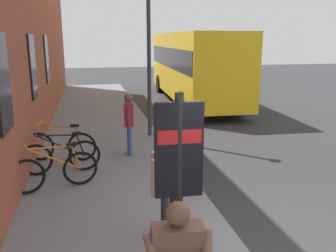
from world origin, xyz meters
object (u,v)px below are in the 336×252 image
at_px(pedestrian_crossing_street, 169,178).
at_px(bicycle_leaning_wall, 61,156).
at_px(bicycle_nearest_sign, 55,171).
at_px(street_lamp, 149,26).
at_px(bicycle_end_of_row, 61,145).
at_px(pedestrian_near_bus, 129,118).
at_px(city_bus, 193,63).
at_px(transit_info_sign, 179,163).

bearing_deg(pedestrian_crossing_street, bicycle_leaning_wall, 27.57).
bearing_deg(bicycle_nearest_sign, street_lamp, -34.75).
relative_size(bicycle_leaning_wall, bicycle_end_of_row, 1.02).
relative_size(bicycle_leaning_wall, pedestrian_near_bus, 1.09).
bearing_deg(bicycle_end_of_row, city_bus, -35.04).
height_order(bicycle_leaning_wall, bicycle_end_of_row, same).
height_order(bicycle_end_of_row, pedestrian_near_bus, pedestrian_near_bus).
distance_m(bicycle_nearest_sign, street_lamp, 5.40).
xyz_separation_m(bicycle_nearest_sign, pedestrian_crossing_street, (-2.41, -1.81, 0.63)).
distance_m(pedestrian_near_bus, street_lamp, 3.09).
distance_m(bicycle_leaning_wall, bicycle_end_of_row, 0.88).
height_order(bicycle_nearest_sign, pedestrian_near_bus, pedestrian_near_bus).
bearing_deg(bicycle_end_of_row, bicycle_leaning_wall, -176.73).
height_order(bicycle_end_of_row, pedestrian_crossing_street, pedestrian_crossing_street).
relative_size(transit_info_sign, pedestrian_crossing_street, 1.44).
height_order(bicycle_nearest_sign, city_bus, city_bus).
bearing_deg(bicycle_nearest_sign, bicycle_end_of_row, -0.53).
bearing_deg(city_bus, bicycle_end_of_row, 144.96).
xyz_separation_m(bicycle_end_of_row, city_bus, (8.36, -5.86, 1.41)).
xyz_separation_m(bicycle_end_of_row, transit_info_sign, (-5.18, -1.68, 1.21)).
distance_m(transit_info_sign, pedestrian_near_bus, 5.31).
bearing_deg(pedestrian_crossing_street, bicycle_nearest_sign, 36.90).
relative_size(bicycle_nearest_sign, city_bus, 0.16).
bearing_deg(bicycle_leaning_wall, street_lamp, -41.96).
height_order(bicycle_end_of_row, transit_info_sign, transit_info_sign).
bearing_deg(transit_info_sign, pedestrian_near_bus, -0.37).
xyz_separation_m(bicycle_leaning_wall, bicycle_end_of_row, (0.88, 0.05, 0.00)).
bearing_deg(transit_info_sign, city_bus, -17.18).
xyz_separation_m(bicycle_end_of_row, pedestrian_crossing_street, (-4.21, -1.79, 0.63)).
bearing_deg(street_lamp, transit_info_sign, 172.87).
relative_size(bicycle_end_of_row, city_bus, 0.16).
distance_m(bicycle_nearest_sign, transit_info_sign, 3.97).
xyz_separation_m(bicycle_nearest_sign, pedestrian_near_bus, (1.90, -1.73, 0.60)).
bearing_deg(bicycle_nearest_sign, transit_info_sign, -153.40).
bearing_deg(bicycle_nearest_sign, bicycle_leaning_wall, -4.14).
relative_size(transit_info_sign, city_bus, 0.23).
bearing_deg(bicycle_nearest_sign, city_bus, -30.05).
distance_m(pedestrian_crossing_street, street_lamp, 6.59).
distance_m(bicycle_nearest_sign, pedestrian_near_bus, 2.63).
xyz_separation_m(bicycle_leaning_wall, transit_info_sign, (-4.30, -1.63, 1.21)).
bearing_deg(pedestrian_near_bus, bicycle_end_of_row, 93.19).
relative_size(bicycle_nearest_sign, street_lamp, 0.30).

